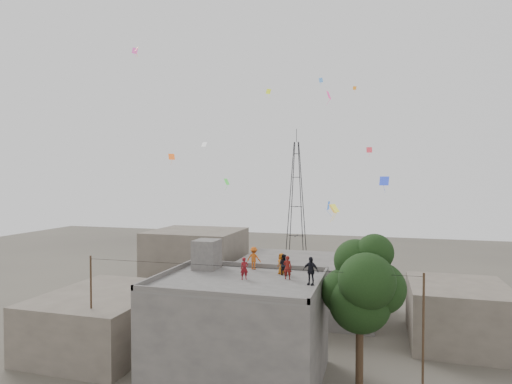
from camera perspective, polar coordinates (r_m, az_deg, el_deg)
ground at (r=28.77m, az=-2.28°, el=-23.57°), size 140.00×140.00×0.00m
main_building at (r=27.60m, az=-2.29°, el=-17.84°), size 10.00×8.00×6.10m
parapet at (r=26.70m, az=-2.30°, el=-11.35°), size 10.00×8.00×0.30m
stair_head_box at (r=30.03m, az=-6.58°, el=-8.25°), size 1.60×1.80×2.00m
neighbor_west at (r=34.45m, az=-19.49°, el=-15.76°), size 8.00×10.00×4.00m
neighbor_north at (r=40.38m, az=6.92°, el=-12.33°), size 12.00×9.00×5.00m
neighbor_northwest at (r=45.43m, az=-7.98°, el=-9.46°), size 9.00×8.00×7.00m
neighbor_east at (r=36.58m, az=25.36°, el=-14.46°), size 7.00×8.00×4.40m
tree at (r=26.04m, az=14.08°, el=-12.08°), size 4.90×4.60×9.10m
utility_line at (r=26.08m, az=-2.11°, el=-17.22°), size 20.12×0.62×7.40m
transmission_tower at (r=65.91m, az=5.39°, el=-1.10°), size 2.97×2.97×20.01m
person_red_adult at (r=26.87m, az=4.22°, el=-10.01°), size 0.54×0.36×1.46m
person_orange_child at (r=28.28m, az=3.41°, el=-9.51°), size 0.78×0.78×1.37m
person_dark_child at (r=28.00m, az=3.71°, el=-9.63°), size 0.82×0.74×1.36m
person_dark_adult at (r=25.62m, az=7.29°, el=-10.39°), size 1.03×0.62×1.65m
person_orange_adult at (r=29.70m, az=-0.29°, el=-8.80°), size 1.04×0.65×1.54m
person_red_child at (r=26.77m, az=-1.57°, el=-10.16°), size 0.59×0.53×1.36m
kites at (r=31.15m, az=3.36°, el=6.26°), size 19.52×17.34×12.48m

